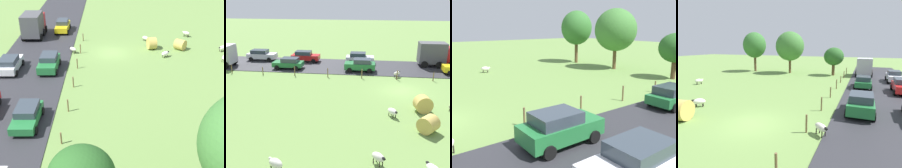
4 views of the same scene
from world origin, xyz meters
The scene contains 11 objects.
sheep_0 centered at (-14.29, 8.77, 0.49)m, with size 0.95×1.13×0.77m.
tree_0 centered at (1.68, 23.78, 3.34)m, with size 3.49×3.49×4.95m.
tree_1 centered at (-14.36, 23.39, 5.34)m, with size 4.67×4.67×7.93m.
tree_2 centered at (-6.64, 23.60, 5.12)m, with size 5.43×5.43×7.88m.
fence_post_2 centered at (3.83, 4.43, 0.58)m, with size 0.12×0.12×1.17m, color brown.
fence_post_3 centered at (3.83, 8.69, 0.57)m, with size 0.12×0.12×1.13m, color brown.
fence_post_4 centered at (3.83, 12.94, 0.60)m, with size 0.12×0.12×1.20m, color brown.
fence_post_5 centered at (3.83, 17.20, 0.50)m, with size 0.12×0.12×1.01m, color brown.
car_1 centered at (6.84, 4.75, 0.93)m, with size 2.12×4.03×1.67m.
car_4 centered at (6.87, 14.67, 0.85)m, with size 2.09×4.09×1.50m.
car_5 centered at (10.99, 5.07, 0.89)m, with size 2.15×4.11×1.59m.
Camera 3 is at (15.94, -1.87, 5.66)m, focal length 40.23 mm.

